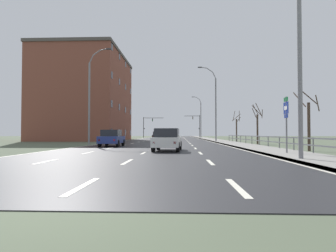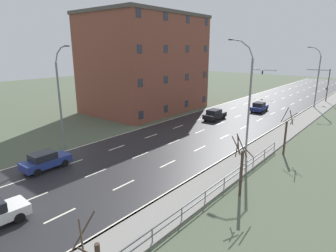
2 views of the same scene
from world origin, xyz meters
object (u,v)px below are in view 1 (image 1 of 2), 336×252
(street_lamp_distant, at_px, (200,118))
(street_lamp_left_bank, at_px, (91,97))
(brick_building, at_px, (86,97))
(traffic_signal_right, at_px, (197,123))
(street_lamp_foreground, at_px, (296,47))
(highway_sign, at_px, (286,117))
(street_lamp_midground, at_px, (215,105))
(car_far_left, at_px, (175,135))
(car_near_left, at_px, (112,138))
(car_near_right, at_px, (167,140))
(car_mid_centre, at_px, (158,136))
(traffic_signal_left, at_px, (147,124))

(street_lamp_distant, relative_size, street_lamp_left_bank, 1.00)
(brick_building, bearing_deg, traffic_signal_right, 51.44)
(street_lamp_foreground, height_order, highway_sign, street_lamp_foreground)
(street_lamp_midground, distance_m, highway_sign, 25.01)
(street_lamp_left_bank, height_order, highway_sign, street_lamp_left_bank)
(street_lamp_midground, height_order, highway_sign, street_lamp_midground)
(car_far_left, bearing_deg, street_lamp_distant, 52.60)
(car_near_left, relative_size, brick_building, 0.22)
(car_near_right, xyz_separation_m, car_mid_centre, (-3.14, 31.49, 0.00))
(street_lamp_distant, height_order, car_near_left, street_lamp_distant)
(traffic_signal_left, xyz_separation_m, brick_building, (-8.07, -27.67, 3.91))
(street_lamp_foreground, distance_m, car_near_left, 18.04)
(street_lamp_midground, distance_m, car_mid_centre, 14.17)
(highway_sign, distance_m, car_near_right, 7.76)
(street_lamp_midground, bearing_deg, highway_sign, -87.77)
(car_near_right, xyz_separation_m, car_far_left, (-0.22, 41.18, 0.00))
(street_lamp_foreground, height_order, traffic_signal_right, street_lamp_foreground)
(traffic_signal_left, distance_m, car_mid_centre, 27.41)
(car_mid_centre, bearing_deg, car_far_left, 73.70)
(car_mid_centre, bearing_deg, traffic_signal_left, 101.13)
(street_lamp_foreground, distance_m, street_lamp_distant, 56.95)
(traffic_signal_right, bearing_deg, brick_building, -128.56)
(street_lamp_foreground, relative_size, highway_sign, 3.10)
(highway_sign, height_order, car_near_right, highway_sign)
(car_near_right, distance_m, car_far_left, 41.18)
(car_near_right, relative_size, brick_building, 0.22)
(street_lamp_left_bank, bearing_deg, traffic_signal_left, 89.24)
(street_lamp_midground, bearing_deg, brick_building, 158.39)
(car_near_left, bearing_deg, street_lamp_distant, 74.34)
(street_lamp_left_bank, distance_m, traffic_signal_right, 50.08)
(street_lamp_left_bank, relative_size, brick_building, 0.56)
(car_near_right, bearing_deg, car_mid_centre, 98.84)
(traffic_signal_left, xyz_separation_m, car_far_left, (7.96, -17.08, -3.12))
(street_lamp_midground, xyz_separation_m, highway_sign, (0.97, -24.77, -3.30))
(street_lamp_left_bank, bearing_deg, traffic_signal_right, 73.02)
(highway_sign, bearing_deg, street_lamp_distant, 91.00)
(street_lamp_foreground, relative_size, car_near_right, 2.48)
(street_lamp_left_bank, height_order, car_mid_centre, street_lamp_left_bank)
(car_mid_centre, distance_m, car_near_left, 25.17)
(street_lamp_foreground, xyz_separation_m, car_near_right, (-6.07, 6.73, -4.29))
(highway_sign, bearing_deg, street_lamp_foreground, -104.31)
(street_lamp_distant, relative_size, traffic_signal_right, 1.65)
(street_lamp_distant, relative_size, car_near_right, 2.51)
(traffic_signal_left, bearing_deg, highway_sign, -76.07)
(street_lamp_left_bank, xyz_separation_m, car_far_left, (8.60, 30.82, -4.36))
(traffic_signal_right, distance_m, car_near_left, 53.14)
(traffic_signal_right, bearing_deg, car_near_left, -102.31)
(street_lamp_left_bank, height_order, car_near_right, street_lamp_left_bank)
(street_lamp_foreground, bearing_deg, street_lamp_left_bank, 131.06)
(street_lamp_midground, relative_size, brick_building, 0.59)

